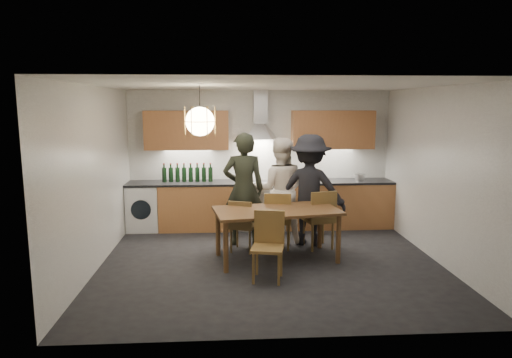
{
  "coord_description": "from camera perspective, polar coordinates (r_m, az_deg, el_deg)",
  "views": [
    {
      "loc": [
        -0.62,
        -6.51,
        2.33
      ],
      "look_at": [
        -0.19,
        0.4,
        1.2
      ],
      "focal_mm": 32.0,
      "sensor_mm": 36.0,
      "label": 1
    }
  ],
  "objects": [
    {
      "name": "wall_fixtures",
      "position": [
        8.61,
        0.57,
        6.24
      ],
      "size": [
        4.3,
        0.54,
        1.1
      ],
      "color": "#BC7A48",
      "rests_on": "ground"
    },
    {
      "name": "room_shell",
      "position": [
        6.56,
        1.87,
        3.82
      ],
      "size": [
        5.02,
        4.52,
        2.61
      ],
      "color": "white",
      "rests_on": "ground"
    },
    {
      "name": "chair_back_right",
      "position": [
        7.45,
        8.09,
        -4.57
      ],
      "size": [
        0.53,
        0.53,
        0.97
      ],
      "rotation": [
        0.0,
        0.0,
        3.38
      ],
      "color": "brown",
      "rests_on": "ground"
    },
    {
      "name": "wine_bottles",
      "position": [
        8.63,
        -8.57,
        0.81
      ],
      "size": [
        0.94,
        0.08,
        0.35
      ],
      "color": "black",
      "rests_on": "counter_run"
    },
    {
      "name": "counter_run",
      "position": [
        8.69,
        0.77,
        -3.22
      ],
      "size": [
        5.0,
        0.62,
        0.9
      ],
      "color": "tan",
      "rests_on": "ground"
    },
    {
      "name": "range_stove",
      "position": [
        8.68,
        0.61,
        -3.28
      ],
      "size": [
        0.9,
        0.6,
        0.92
      ],
      "color": "silver",
      "rests_on": "ground"
    },
    {
      "name": "dining_table",
      "position": [
        6.88,
        2.62,
        -4.54
      ],
      "size": [
        1.97,
        1.21,
        0.78
      ],
      "rotation": [
        0.0,
        0.0,
        0.16
      ],
      "color": "brown",
      "rests_on": "ground"
    },
    {
      "name": "chair_back_left",
      "position": [
        7.24,
        -1.79,
        -5.49
      ],
      "size": [
        0.49,
        0.49,
        0.85
      ],
      "rotation": [
        0.0,
        0.0,
        2.8
      ],
      "color": "brown",
      "rests_on": "ground"
    },
    {
      "name": "chair_front",
      "position": [
        6.19,
        1.56,
        -7.69
      ],
      "size": [
        0.49,
        0.49,
        0.92
      ],
      "rotation": [
        0.0,
        0.0,
        -0.21
      ],
      "color": "brown",
      "rests_on": "ground"
    },
    {
      "name": "person_right",
      "position": [
        7.65,
        6.72,
        -1.38
      ],
      "size": [
        1.34,
        1.0,
        1.85
      ],
      "primitive_type": "imported",
      "rotation": [
        0.0,
        0.0,
        2.85
      ],
      "color": "black",
      "rests_on": "ground"
    },
    {
      "name": "mixing_bowl",
      "position": [
        8.63,
        6.65,
        -0.07
      ],
      "size": [
        0.34,
        0.34,
        0.08
      ],
      "primitive_type": "imported",
      "rotation": [
        0.0,
        0.0,
        0.08
      ],
      "color": "#B0B0B3",
      "rests_on": "counter_run"
    },
    {
      "name": "pendant_lamp",
      "position": [
        6.42,
        -7.01,
        7.15
      ],
      "size": [
        0.43,
        0.43,
        0.7
      ],
      "color": "black",
      "rests_on": "ground"
    },
    {
      "name": "stock_pot",
      "position": [
        8.89,
        12.84,
        0.2
      ],
      "size": [
        0.22,
        0.22,
        0.12
      ],
      "primitive_type": "cylinder",
      "rotation": [
        0.0,
        0.0,
        0.31
      ],
      "color": "#A7A7AB",
      "rests_on": "counter_run"
    },
    {
      "name": "person_mid",
      "position": [
        7.79,
        3.0,
        -1.36
      ],
      "size": [
        0.95,
        0.78,
        1.79
      ],
      "primitive_type": "imported",
      "rotation": [
        0.0,
        0.0,
        3.01
      ],
      "color": "white",
      "rests_on": "ground"
    },
    {
      "name": "ground",
      "position": [
        6.94,
        1.8,
        -10.35
      ],
      "size": [
        5.0,
        5.0,
        0.0
      ],
      "primitive_type": "plane",
      "color": "black",
      "rests_on": "ground"
    },
    {
      "name": "chair_back_mid",
      "position": [
        7.39,
        2.75,
        -4.76
      ],
      "size": [
        0.49,
        0.49,
        0.94
      ],
      "rotation": [
        0.0,
        0.0,
        2.98
      ],
      "color": "brown",
      "rests_on": "ground"
    },
    {
      "name": "person_left",
      "position": [
        7.58,
        -1.56,
        -1.28
      ],
      "size": [
        0.7,
        0.47,
        1.88
      ],
      "primitive_type": "imported",
      "rotation": [
        0.0,
        0.0,
        3.16
      ],
      "color": "black",
      "rests_on": "ground"
    }
  ]
}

